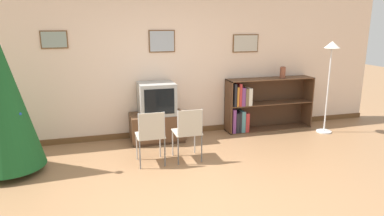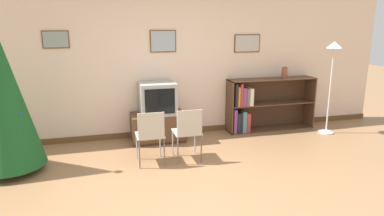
{
  "view_description": "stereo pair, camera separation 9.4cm",
  "coord_description": "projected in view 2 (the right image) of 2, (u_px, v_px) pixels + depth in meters",
  "views": [
    {
      "loc": [
        -1.12,
        -3.49,
        2.04
      ],
      "look_at": [
        0.28,
        1.38,
        0.77
      ],
      "focal_mm": 32.0,
      "sensor_mm": 36.0,
      "label": 1
    },
    {
      "loc": [
        -1.03,
        -3.51,
        2.04
      ],
      "look_at": [
        0.28,
        1.38,
        0.77
      ],
      "focal_mm": 32.0,
      "sensor_mm": 36.0,
      "label": 2
    }
  ],
  "objects": [
    {
      "name": "ground_plane",
      "position": [
        199.0,
        200.0,
        4.05
      ],
      "size": [
        24.0,
        24.0,
        0.0
      ],
      "primitive_type": "plane",
      "color": "#936B47"
    },
    {
      "name": "wall_back",
      "position": [
        160.0,
        62.0,
        6.1
      ],
      "size": [
        8.94,
        0.11,
        2.7
      ],
      "color": "beige",
      "rests_on": "ground_plane"
    },
    {
      "name": "christmas_tree",
      "position": [
        3.0,
        98.0,
        4.57
      ],
      "size": [
        0.94,
        0.94,
        2.14
      ],
      "color": "maroon",
      "rests_on": "ground_plane"
    },
    {
      "name": "tv_console",
      "position": [
        158.0,
        127.0,
        6.03
      ],
      "size": [
        0.93,
        0.53,
        0.49
      ],
      "color": "#412A1A",
      "rests_on": "ground_plane"
    },
    {
      "name": "television",
      "position": [
        157.0,
        98.0,
        5.9
      ],
      "size": [
        0.61,
        0.52,
        0.55
      ],
      "color": "#9E9E99",
      "rests_on": "tv_console"
    },
    {
      "name": "folding_chair_left",
      "position": [
        151.0,
        134.0,
        4.94
      ],
      "size": [
        0.4,
        0.4,
        0.82
      ],
      "color": "#BCB29E",
      "rests_on": "ground_plane"
    },
    {
      "name": "folding_chair_right",
      "position": [
        188.0,
        131.0,
        5.08
      ],
      "size": [
        0.4,
        0.4,
        0.82
      ],
      "color": "#BCB29E",
      "rests_on": "ground_plane"
    },
    {
      "name": "bookshelf",
      "position": [
        256.0,
        106.0,
        6.56
      ],
      "size": [
        1.73,
        0.36,
        1.0
      ],
      "color": "brown",
      "rests_on": "ground_plane"
    },
    {
      "name": "vase",
      "position": [
        285.0,
        72.0,
        6.5
      ],
      "size": [
        0.11,
        0.11,
        0.22
      ],
      "color": "brown",
      "rests_on": "bookshelf"
    },
    {
      "name": "standing_lamp",
      "position": [
        333.0,
        64.0,
        6.18
      ],
      "size": [
        0.28,
        0.28,
        1.71
      ],
      "color": "silver",
      "rests_on": "ground_plane"
    }
  ]
}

